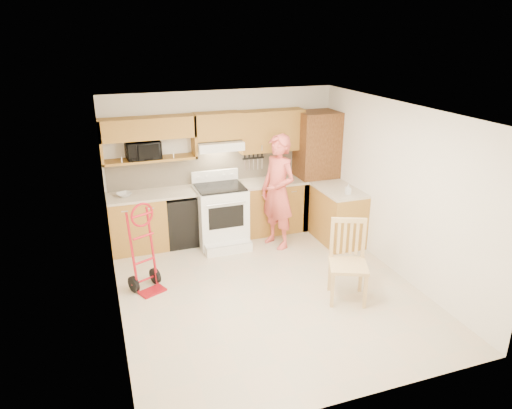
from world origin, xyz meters
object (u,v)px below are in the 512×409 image
person (278,192)px  microwave (143,150)px  hand_truck (145,252)px  range (222,211)px  dining_chair (348,263)px

person → microwave: bearing=-131.9°
hand_truck → range: bearing=14.8°
person → dining_chair: size_ratio=1.73×
microwave → hand_truck: size_ratio=0.45×
hand_truck → dining_chair: (2.50, -1.12, -0.04)m
microwave → person: person is taller
microwave → range: 1.60m
microwave → range: bearing=-24.8°
microwave → dining_chair: (2.27, -2.66, -1.09)m
hand_truck → person: bearing=-5.7°
person → dining_chair: (0.25, -1.89, -0.40)m
microwave → person: (2.02, -0.77, -0.69)m
person → dining_chair: bearing=-13.4°
range → microwave: bearing=161.0°
microwave → dining_chair: size_ratio=0.48×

